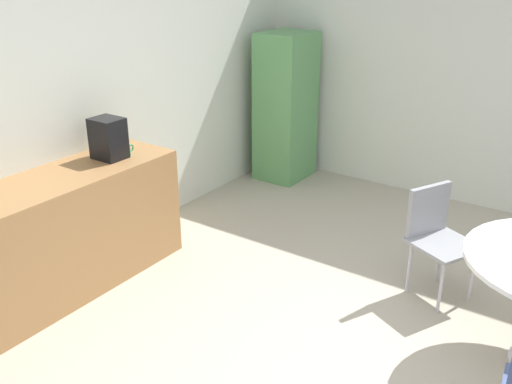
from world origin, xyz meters
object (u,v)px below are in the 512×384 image
mug_green (126,150)px  locker_cabinet (286,107)px  chair_gray (436,229)px  coffee_maker (108,138)px

mug_green → locker_cabinet: bearing=-0.8°
locker_cabinet → mug_green: locker_cabinet is taller
chair_gray → mug_green: size_ratio=6.43×
chair_gray → coffee_maker: size_ratio=2.59×
mug_green → coffee_maker: bearing=148.2°
chair_gray → coffee_maker: bearing=113.5°
chair_gray → mug_green: mug_green is taller
chair_gray → mug_green: 2.44m
mug_green → chair_gray: bearing=-68.2°
coffee_maker → chair_gray: bearing=-66.5°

